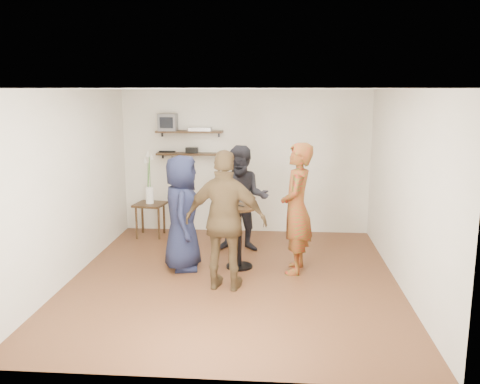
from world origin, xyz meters
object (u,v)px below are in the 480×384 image
object	(u,v)px
person_plaid	(297,208)
person_dark	(243,199)
drinks_table	(239,228)
person_brown	(226,221)
radio	(192,150)
crt_monitor	(168,122)
dvd_deck	(200,129)
side_table	(150,209)
person_navy	(182,213)

from	to	relation	value
person_plaid	person_dark	xyz separation A→B (m)	(-0.83, 0.93, -0.07)
person_plaid	drinks_table	bearing A→B (deg)	-90.00
person_dark	person_brown	world-z (taller)	person_brown
drinks_table	radio	bearing A→B (deg)	118.17
person_plaid	person_dark	world-z (taller)	person_plaid
radio	drinks_table	xyz separation A→B (m)	(1.01, -1.88, -0.92)
crt_monitor	person_plaid	bearing A→B (deg)	-41.40
drinks_table	dvd_deck	bearing A→B (deg)	114.27
person_plaid	crt_monitor	bearing A→B (deg)	-124.20
person_brown	dvd_deck	bearing A→B (deg)	-67.08
person_plaid	side_table	bearing A→B (deg)	-115.42
drinks_table	person_plaid	world-z (taller)	person_plaid
crt_monitor	person_brown	size ratio (longest dim) A/B	0.17
radio	dvd_deck	bearing A→B (deg)	0.00
person_navy	person_plaid	bearing A→B (deg)	-97.39
person_plaid	person_navy	bearing A→B (deg)	-82.61
drinks_table	person_plaid	xyz separation A→B (m)	(0.82, -0.10, 0.34)
person_plaid	person_navy	xyz separation A→B (m)	(-1.65, -0.01, -0.09)
crt_monitor	radio	distance (m)	0.65
person_plaid	person_brown	distance (m)	1.18
radio	person_plaid	bearing A→B (deg)	-47.31
radio	side_table	xyz separation A→B (m)	(-0.71, -0.36, -1.01)
dvd_deck	person_brown	distance (m)	2.97
side_table	person_navy	bearing A→B (deg)	-61.25
radio	person_dark	distance (m)	1.60
radio	person_dark	world-z (taller)	person_dark
dvd_deck	person_navy	size ratio (longest dim) A/B	0.24
side_table	person_brown	bearing A→B (deg)	-55.57
radio	drinks_table	size ratio (longest dim) A/B	0.24
person_navy	side_table	bearing A→B (deg)	21.16
dvd_deck	person_plaid	distance (m)	2.77
crt_monitor	person_plaid	world-z (taller)	crt_monitor
dvd_deck	drinks_table	size ratio (longest dim) A/B	0.43
radio	side_table	bearing A→B (deg)	-153.32
radio	person_brown	world-z (taller)	person_brown
drinks_table	person_brown	distance (m)	0.89
side_table	person_navy	xyz separation A→B (m)	(0.90, -1.63, 0.34)
dvd_deck	person_plaid	xyz separation A→B (m)	(1.67, -1.99, -0.96)
dvd_deck	side_table	bearing A→B (deg)	-157.66
crt_monitor	dvd_deck	world-z (taller)	crt_monitor
dvd_deck	drinks_table	xyz separation A→B (m)	(0.85, -1.88, -1.30)
person_brown	drinks_table	bearing A→B (deg)	-90.00
crt_monitor	side_table	size ratio (longest dim) A/B	0.53
dvd_deck	radio	xyz separation A→B (m)	(-0.16, 0.00, -0.38)
person_navy	crt_monitor	bearing A→B (deg)	9.31
person_brown	person_plaid	bearing A→B (deg)	-134.77
side_table	person_navy	size ratio (longest dim) A/B	0.36
person_plaid	person_brown	size ratio (longest dim) A/B	1.01
crt_monitor	dvd_deck	size ratio (longest dim) A/B	0.80
drinks_table	person_navy	xyz separation A→B (m)	(-0.82, -0.11, 0.24)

